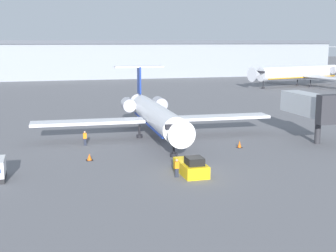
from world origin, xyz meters
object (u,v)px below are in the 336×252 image
object	(u,v)px
traffic_cone_left	(89,157)
jet_bridge	(311,105)
pushback_tug	(191,167)
worker_near_tug	(177,168)
airplane_main	(155,115)
traffic_cone_right	(239,144)
worker_by_wing	(85,138)
airplane_parked_far_left	(302,73)

from	to	relation	value
traffic_cone_left	jet_bridge	world-z (taller)	jet_bridge
pushback_tug	worker_near_tug	distance (m)	1.75
airplane_main	jet_bridge	bearing A→B (deg)	-20.65
traffic_cone_right	jet_bridge	bearing A→B (deg)	6.60
worker_by_wing	airplane_parked_far_left	bearing A→B (deg)	42.39
pushback_tug	jet_bridge	bearing A→B (deg)	27.95
worker_near_tug	traffic_cone_left	distance (m)	10.81
airplane_main	worker_by_wing	size ratio (longest dim) A/B	17.66
pushback_tug	airplane_parked_far_left	distance (m)	93.15
airplane_main	pushback_tug	size ratio (longest dim) A/B	6.55
jet_bridge	worker_near_tug	bearing A→B (deg)	-152.45
airplane_main	pushback_tug	xyz separation A→B (m)	(-0.69, -16.82, -2.37)
jet_bridge	airplane_main	bearing A→B (deg)	159.35
airplane_main	worker_near_tug	world-z (taller)	airplane_main
traffic_cone_left	worker_near_tug	bearing A→B (deg)	-49.54
airplane_main	traffic_cone_left	world-z (taller)	airplane_main
pushback_tug	worker_near_tug	bearing A→B (deg)	-157.37
worker_by_wing	traffic_cone_left	size ratio (longest dim) A/B	2.41
traffic_cone_right	jet_bridge	world-z (taller)	jet_bridge
pushback_tug	traffic_cone_left	world-z (taller)	pushback_tug
airplane_main	traffic_cone_right	xyz separation A→B (m)	(8.18, -7.99, -2.64)
worker_near_tug	jet_bridge	world-z (taller)	jet_bridge
airplane_main	pushback_tug	distance (m)	17.00
pushback_tug	worker_near_tug	world-z (taller)	pushback_tug
worker_by_wing	airplane_parked_far_left	world-z (taller)	airplane_parked_far_left
traffic_cone_right	pushback_tug	bearing A→B (deg)	-135.10
worker_near_tug	worker_by_wing	world-z (taller)	worker_by_wing
traffic_cone_left	traffic_cone_right	xyz separation A→B (m)	(17.48, 1.29, 0.06)
pushback_tug	worker_by_wing	xyz separation A→B (m)	(-8.33, 14.85, 0.24)
airplane_main	traffic_cone_right	bearing A→B (deg)	-44.31
traffic_cone_left	traffic_cone_right	size ratio (longest dim) A/B	0.87
pushback_tug	worker_by_wing	size ratio (longest dim) A/B	2.70
traffic_cone_left	airplane_parked_far_left	world-z (taller)	airplane_parked_far_left
airplane_main	jet_bridge	world-z (taller)	airplane_main
worker_near_tug	worker_by_wing	size ratio (longest dim) A/B	0.97
traffic_cone_left	pushback_tug	bearing A→B (deg)	-41.24
airplane_main	jet_bridge	xyz separation A→B (m)	(18.14, -6.83, 1.39)
traffic_cone_right	jet_bridge	distance (m)	10.81
worker_near_tug	worker_by_wing	bearing A→B (deg)	113.46
traffic_cone_left	jet_bridge	bearing A→B (deg)	5.08
traffic_cone_right	jet_bridge	size ratio (longest dim) A/B	0.08
worker_by_wing	traffic_cone_right	bearing A→B (deg)	-19.26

